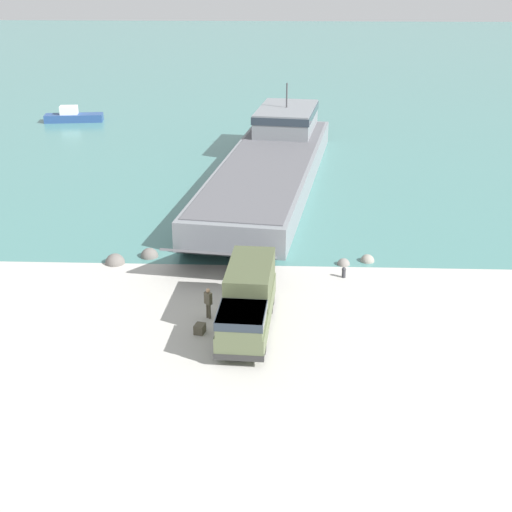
% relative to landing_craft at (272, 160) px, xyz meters
% --- Properties ---
extents(ground_plane, '(240.00, 240.00, 0.00)m').
position_rel_landing_craft_xyz_m(ground_plane, '(-1.43, -26.78, -1.65)').
color(ground_plane, '#B7B5AD').
extents(water_surface, '(240.00, 180.00, 0.01)m').
position_rel_landing_craft_xyz_m(water_surface, '(-1.43, 70.06, -1.64)').
color(water_surface, '#477F7A').
rests_on(water_surface, ground_plane).
extents(landing_craft, '(12.27, 38.10, 6.99)m').
position_rel_landing_craft_xyz_m(landing_craft, '(0.00, 0.00, 0.00)').
color(landing_craft, gray).
rests_on(landing_craft, ground_plane).
extents(military_truck, '(2.98, 8.25, 3.25)m').
position_rel_landing_craft_xyz_m(military_truck, '(-0.79, -28.30, 0.01)').
color(military_truck, '#566042').
rests_on(military_truck, ground_plane).
extents(soldier_on_ramp, '(0.49, 0.47, 1.82)m').
position_rel_landing_craft_xyz_m(soldier_on_ramp, '(-3.05, -27.29, -0.58)').
color(soldier_on_ramp, '#4C4738').
rests_on(soldier_on_ramp, ground_plane).
extents(moored_boat_a, '(7.05, 2.78, 1.91)m').
position_rel_landing_craft_xyz_m(moored_boat_a, '(-24.50, 22.22, -1.01)').
color(moored_boat_a, navy).
rests_on(moored_boat_a, ground_plane).
extents(mooring_bollard, '(0.28, 0.28, 0.70)m').
position_rel_landing_craft_xyz_m(mooring_bollard, '(4.92, -21.56, -1.27)').
color(mooring_bollard, '#333338').
rests_on(mooring_bollard, ground_plane).
extents(cargo_crate, '(0.65, 0.72, 0.52)m').
position_rel_landing_craft_xyz_m(cargo_crate, '(-3.34, -29.03, -1.39)').
color(cargo_crate, '#4C4738').
rests_on(cargo_crate, ground_plane).
extents(shoreline_rock_a, '(0.93, 0.93, 0.93)m').
position_rel_landing_craft_xyz_m(shoreline_rock_a, '(6.69, -18.94, -1.65)').
color(shoreline_rock_a, gray).
rests_on(shoreline_rock_a, ground_plane).
extents(shoreline_rock_b, '(0.84, 0.84, 0.84)m').
position_rel_landing_craft_xyz_m(shoreline_rock_b, '(5.07, -19.56, -1.65)').
color(shoreline_rock_b, gray).
rests_on(shoreline_rock_b, ground_plane).
extents(shoreline_rock_c, '(1.30, 1.30, 1.30)m').
position_rel_landing_craft_xyz_m(shoreline_rock_c, '(-9.99, -19.93, -1.65)').
color(shoreline_rock_c, '#66605B').
rests_on(shoreline_rock_c, ground_plane).
extents(shoreline_rock_d, '(1.20, 1.20, 1.20)m').
position_rel_landing_craft_xyz_m(shoreline_rock_d, '(-7.92, -18.74, -1.65)').
color(shoreline_rock_d, '#66605B').
rests_on(shoreline_rock_d, ground_plane).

